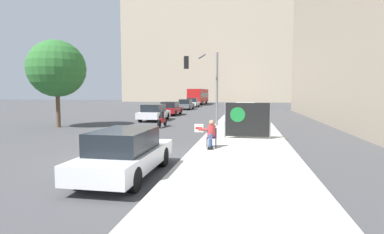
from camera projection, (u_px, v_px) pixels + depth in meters
ground_plane at (128, 160)px, 10.98m from camera, size 160.00×160.00×0.00m
sidewalk_curb at (244, 121)px, 24.96m from camera, size 4.17×90.00×0.14m
building_backdrop_far at (223, 31)px, 78.79m from camera, size 52.00×12.00×37.18m
seated_protester at (211, 133)px, 12.56m from camera, size 0.92×0.77×1.17m
jogger_on_sidewalk at (234, 119)px, 15.89m from camera, size 0.34×0.34×1.74m
protest_banner at (247, 120)px, 15.03m from camera, size 2.29×0.06×1.80m
traffic_light_pole at (205, 77)px, 20.59m from camera, size 2.31×2.07×5.07m
parked_car_curbside at (126, 153)px, 8.76m from camera, size 1.70×4.30×1.40m
car_on_road_nearest at (154, 112)px, 26.09m from camera, size 1.85×4.33×1.44m
car_on_road_midblock at (170, 108)px, 32.38m from camera, size 1.81×4.12×1.46m
car_on_road_distant at (186, 104)px, 43.05m from camera, size 1.72×4.77×1.47m
car_on_road_far_lane at (193, 103)px, 50.18m from camera, size 1.82×4.47×1.51m
city_bus_on_road at (199, 96)px, 60.79m from camera, size 2.56×11.81×3.10m
motorcycle_on_road at (162, 120)px, 21.36m from camera, size 0.28×2.10×1.17m
street_tree_near_curb at (57, 69)px, 20.92m from camera, size 3.97×3.97×6.11m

